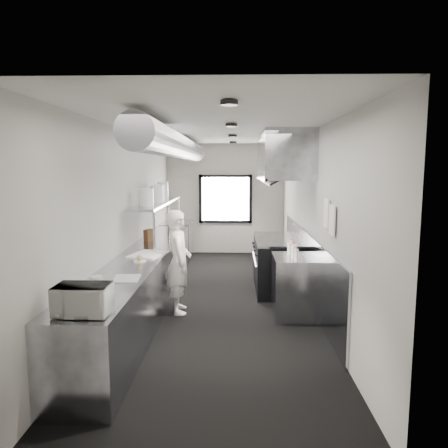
# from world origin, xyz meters

# --- Properties ---
(floor) EXTENTS (3.00, 8.00, 0.01)m
(floor) POSITION_xyz_m (0.00, 0.00, 0.00)
(floor) COLOR black
(floor) RESTS_ON ground
(ceiling) EXTENTS (3.00, 8.00, 0.01)m
(ceiling) POSITION_xyz_m (0.00, 0.00, 2.80)
(ceiling) COLOR beige
(ceiling) RESTS_ON wall_back
(wall_back) EXTENTS (3.00, 0.02, 2.80)m
(wall_back) POSITION_xyz_m (0.00, 4.00, 1.40)
(wall_back) COLOR #B1AEA8
(wall_back) RESTS_ON floor
(wall_front) EXTENTS (3.00, 0.02, 2.80)m
(wall_front) POSITION_xyz_m (0.00, -4.00, 1.40)
(wall_front) COLOR #B1AEA8
(wall_front) RESTS_ON floor
(wall_left) EXTENTS (0.02, 8.00, 2.80)m
(wall_left) POSITION_xyz_m (-1.50, 0.00, 1.40)
(wall_left) COLOR #B1AEA8
(wall_left) RESTS_ON floor
(wall_right) EXTENTS (0.02, 8.00, 2.80)m
(wall_right) POSITION_xyz_m (1.50, 0.00, 1.40)
(wall_right) COLOR #B1AEA8
(wall_right) RESTS_ON floor
(wall_cladding) EXTENTS (0.03, 5.50, 1.10)m
(wall_cladding) POSITION_xyz_m (1.48, 0.30, 0.55)
(wall_cladding) COLOR gray
(wall_cladding) RESTS_ON wall_right
(hvac_duct) EXTENTS (0.40, 6.40, 0.40)m
(hvac_duct) POSITION_xyz_m (-0.70, 0.40, 2.55)
(hvac_duct) COLOR gray
(hvac_duct) RESTS_ON ceiling
(service_window) EXTENTS (1.36, 0.05, 1.25)m
(service_window) POSITION_xyz_m (0.00, 3.96, 1.40)
(service_window) COLOR silver
(service_window) RESTS_ON wall_back
(exhaust_hood) EXTENTS (0.81, 2.20, 0.88)m
(exhaust_hood) POSITION_xyz_m (1.10, 0.70, 2.39)
(exhaust_hood) COLOR gray
(exhaust_hood) RESTS_ON ceiling
(prep_counter) EXTENTS (0.70, 6.00, 0.90)m
(prep_counter) POSITION_xyz_m (-1.15, -0.50, 0.45)
(prep_counter) COLOR gray
(prep_counter) RESTS_ON floor
(pass_shelf) EXTENTS (0.45, 3.00, 0.68)m
(pass_shelf) POSITION_xyz_m (-1.19, 1.00, 1.54)
(pass_shelf) COLOR gray
(pass_shelf) RESTS_ON prep_counter
(range) EXTENTS (0.88, 1.60, 0.94)m
(range) POSITION_xyz_m (1.04, 0.70, 0.47)
(range) COLOR black
(range) RESTS_ON floor
(bottle_station) EXTENTS (0.65, 0.80, 0.90)m
(bottle_station) POSITION_xyz_m (1.15, -0.70, 0.45)
(bottle_station) COLOR gray
(bottle_station) RESTS_ON floor
(far_work_table) EXTENTS (0.70, 1.20, 0.90)m
(far_work_table) POSITION_xyz_m (-1.15, 3.20, 0.45)
(far_work_table) COLOR gray
(far_work_table) RESTS_ON floor
(notice_sheet_a) EXTENTS (0.02, 0.28, 0.38)m
(notice_sheet_a) POSITION_xyz_m (1.47, -1.20, 1.60)
(notice_sheet_a) COLOR white
(notice_sheet_a) RESTS_ON wall_right
(notice_sheet_b) EXTENTS (0.02, 0.28, 0.38)m
(notice_sheet_b) POSITION_xyz_m (1.47, -1.55, 1.55)
(notice_sheet_b) COLOR white
(notice_sheet_b) RESTS_ON wall_right
(line_cook) EXTENTS (0.47, 0.63, 1.57)m
(line_cook) POSITION_xyz_m (-0.60, -0.57, 0.79)
(line_cook) COLOR white
(line_cook) RESTS_ON floor
(microwave) EXTENTS (0.45, 0.34, 0.27)m
(microwave) POSITION_xyz_m (-1.10, -3.23, 1.03)
(microwave) COLOR white
(microwave) RESTS_ON prep_counter
(deli_tub_a) EXTENTS (0.18, 0.18, 0.11)m
(deli_tub_a) POSITION_xyz_m (-1.26, -2.78, 0.95)
(deli_tub_a) COLOR silver
(deli_tub_a) RESTS_ON prep_counter
(deli_tub_b) EXTENTS (0.15, 0.15, 0.10)m
(deli_tub_b) POSITION_xyz_m (-1.30, -2.27, 0.95)
(deli_tub_b) COLOR silver
(deli_tub_b) RESTS_ON prep_counter
(newspaper) EXTENTS (0.32, 0.39, 0.01)m
(newspaper) POSITION_xyz_m (-1.03, -2.01, 0.90)
(newspaper) COLOR silver
(newspaper) RESTS_ON prep_counter
(small_plate) EXTENTS (0.18, 0.18, 0.01)m
(small_plate) POSITION_xyz_m (-1.07, -1.10, 0.91)
(small_plate) COLOR white
(small_plate) RESTS_ON prep_counter
(pastry) EXTENTS (0.09, 0.09, 0.09)m
(pastry) POSITION_xyz_m (-1.07, -1.10, 0.96)
(pastry) COLOR tan
(pastry) RESTS_ON small_plate
(cutting_board) EXTENTS (0.58, 0.68, 0.02)m
(cutting_board) POSITION_xyz_m (-1.05, -0.64, 0.91)
(cutting_board) COLOR white
(cutting_board) RESTS_ON prep_counter
(knife_block) EXTENTS (0.15, 0.22, 0.22)m
(knife_block) POSITION_xyz_m (-1.28, 0.54, 1.01)
(knife_block) COLOR #4E321B
(knife_block) RESTS_ON prep_counter
(plate_stack_a) EXTENTS (0.31, 0.31, 0.29)m
(plate_stack_a) POSITION_xyz_m (-1.22, 0.11, 1.71)
(plate_stack_a) COLOR white
(plate_stack_a) RESTS_ON pass_shelf
(plate_stack_b) EXTENTS (0.27, 0.27, 0.31)m
(plate_stack_b) POSITION_xyz_m (-1.18, 0.84, 1.72)
(plate_stack_b) COLOR white
(plate_stack_b) RESTS_ON pass_shelf
(plate_stack_c) EXTENTS (0.24, 0.24, 0.31)m
(plate_stack_c) POSITION_xyz_m (-1.20, 1.24, 1.73)
(plate_stack_c) COLOR white
(plate_stack_c) RESTS_ON pass_shelf
(plate_stack_d) EXTENTS (0.22, 0.22, 0.34)m
(plate_stack_d) POSITION_xyz_m (-1.22, 1.74, 1.74)
(plate_stack_d) COLOR white
(plate_stack_d) RESTS_ON pass_shelf
(squeeze_bottle_a) EXTENTS (0.07, 0.07, 0.17)m
(squeeze_bottle_a) POSITION_xyz_m (1.12, -0.98, 0.98)
(squeeze_bottle_a) COLOR white
(squeeze_bottle_a) RESTS_ON bottle_station
(squeeze_bottle_b) EXTENTS (0.08, 0.08, 0.20)m
(squeeze_bottle_b) POSITION_xyz_m (1.09, -0.86, 1.00)
(squeeze_bottle_b) COLOR white
(squeeze_bottle_b) RESTS_ON bottle_station
(squeeze_bottle_c) EXTENTS (0.08, 0.08, 0.19)m
(squeeze_bottle_c) POSITION_xyz_m (1.13, -0.71, 0.99)
(squeeze_bottle_c) COLOR white
(squeeze_bottle_c) RESTS_ON bottle_station
(squeeze_bottle_d) EXTENTS (0.08, 0.08, 0.18)m
(squeeze_bottle_d) POSITION_xyz_m (1.07, -0.56, 0.99)
(squeeze_bottle_d) COLOR white
(squeeze_bottle_d) RESTS_ON bottle_station
(squeeze_bottle_e) EXTENTS (0.08, 0.08, 0.20)m
(squeeze_bottle_e) POSITION_xyz_m (1.11, -0.43, 1.00)
(squeeze_bottle_e) COLOR white
(squeeze_bottle_e) RESTS_ON bottle_station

